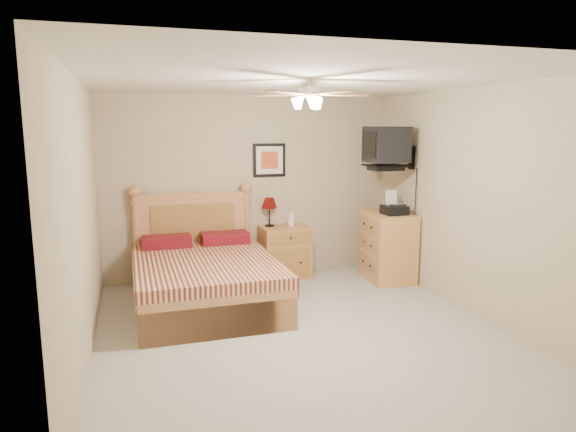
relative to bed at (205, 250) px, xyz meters
name	(u,v)px	position (x,y,z in m)	size (l,w,h in m)	color
floor	(301,333)	(0.80, -1.12, -0.67)	(4.50, 4.50, 0.00)	#A19C91
ceiling	(302,80)	(0.80, -1.12, 1.83)	(4.00, 4.50, 0.04)	white
wall_back	(250,187)	(0.80, 1.13, 0.58)	(4.00, 0.04, 2.50)	tan
wall_front	(429,275)	(0.80, -3.37, 0.58)	(4.00, 0.04, 2.50)	tan
wall_left	(82,223)	(-1.20, -1.12, 0.58)	(0.04, 4.50, 2.50)	tan
wall_right	(476,204)	(2.80, -1.12, 0.58)	(0.04, 4.50, 2.50)	tan
bed	(205,250)	(0.00, 0.00, 0.00)	(1.58, 2.08, 1.34)	#A36941
nightstand	(284,252)	(1.23, 0.88, -0.32)	(0.66, 0.49, 0.71)	#A96B32
table_lamp	(269,212)	(1.04, 0.98, 0.24)	(0.22, 0.22, 0.40)	#560B07
lotion_bottle	(291,218)	(1.32, 0.88, 0.16)	(0.09, 0.09, 0.24)	white
framed_picture	(269,160)	(1.07, 1.11, 0.95)	(0.46, 0.04, 0.46)	black
dresser	(388,246)	(2.53, 0.34, -0.21)	(0.55, 0.79, 0.93)	tan
fax_machine	(395,203)	(2.54, 0.19, 0.42)	(0.29, 0.31, 0.31)	black
magazine_lower	(378,208)	(2.53, 0.66, 0.27)	(0.22, 0.30, 0.03)	#B8AA90
magazine_upper	(379,207)	(2.55, 0.65, 0.30)	(0.18, 0.25, 0.02)	gray
wall_tv	(397,147)	(2.55, 0.22, 1.14)	(0.56, 0.46, 0.58)	black
ceiling_fan	(309,94)	(0.80, -1.32, 1.69)	(1.14, 1.14, 0.28)	silver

